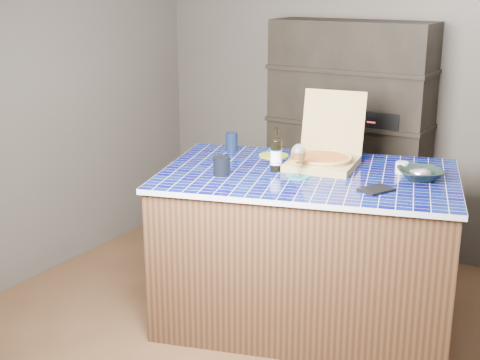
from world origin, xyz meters
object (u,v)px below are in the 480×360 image
Objects in this scene: dvd_case at (376,190)px; bowl at (420,174)px; mead_bottle at (276,154)px; wine_glass at (298,154)px; kitchen_island at (306,247)px; pizza_box at (323,157)px.

bowl reaches higher than dvd_case.
wine_glass is (0.17, -0.05, 0.03)m from mead_bottle.
pizza_box reaches higher than kitchen_island.
mead_bottle reaches higher than wine_glass.
dvd_case is (0.46, -0.31, -0.06)m from pizza_box.
dvd_case reaches higher than kitchen_island.
pizza_box reaches higher than bowl.
mead_bottle is at bearing 164.09° from wine_glass.
pizza_box reaches higher than dvd_case.
wine_glass is at bearing -15.91° from mead_bottle.
kitchen_island is 0.69m from dvd_case.
pizza_box is at bearing 172.31° from dvd_case.
kitchen_island is at bearing 17.58° from mead_bottle.
bowl is (0.81, 0.27, -0.07)m from mead_bottle.
mead_bottle is 0.18m from wine_glass.
dvd_case is 0.70× the size of bowl.
mead_bottle reaches higher than bowl.
bowl is at bearing 18.68° from mead_bottle.
dvd_case is (0.49, -0.02, -0.13)m from wine_glass.
pizza_box is 0.32m from mead_bottle.
pizza_box is 2.80× the size of wine_glass.
bowl is (0.61, 0.21, 0.51)m from kitchen_island.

